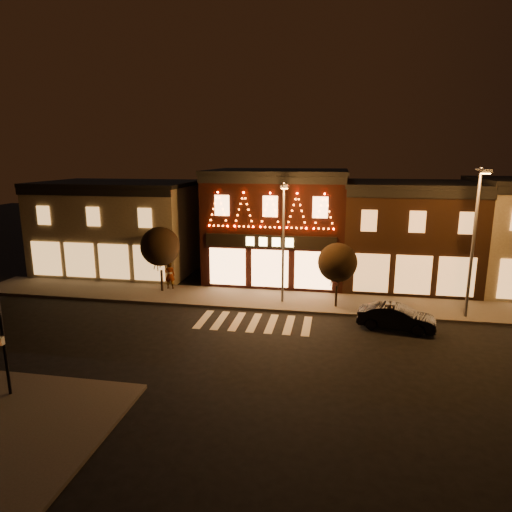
# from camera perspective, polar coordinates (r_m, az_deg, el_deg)

# --- Properties ---
(ground) EXTENTS (120.00, 120.00, 0.00)m
(ground) POSITION_cam_1_polar(r_m,az_deg,el_deg) (22.15, -2.16, -12.20)
(ground) COLOR black
(ground) RESTS_ON ground
(sidewalk_far) EXTENTS (44.00, 4.00, 0.15)m
(sidewalk_far) POSITION_cam_1_polar(r_m,az_deg,el_deg) (29.21, 5.08, -5.79)
(sidewalk_far) COLOR #47423D
(sidewalk_far) RESTS_ON ground
(sidewalk_near) EXTENTS (7.00, 7.00, 0.15)m
(sidewalk_near) POSITION_cam_1_polar(r_m,az_deg,el_deg) (18.71, -28.80, -18.63)
(sidewalk_near) COLOR #47423D
(sidewalk_near) RESTS_ON ground
(building_left) EXTENTS (12.20, 8.28, 7.30)m
(building_left) POSITION_cam_1_polar(r_m,az_deg,el_deg) (38.24, -16.95, 3.65)
(building_left) COLOR #756953
(building_left) RESTS_ON ground
(building_pulp) EXTENTS (10.20, 8.34, 8.30)m
(building_pulp) POSITION_cam_1_polar(r_m,az_deg,el_deg) (34.25, 2.80, 4.04)
(building_pulp) COLOR black
(building_pulp) RESTS_ON ground
(building_right_a) EXTENTS (9.20, 8.28, 7.50)m
(building_right_a) POSITION_cam_1_polar(r_m,az_deg,el_deg) (34.44, 18.68, 2.75)
(building_right_a) COLOR #321D11
(building_right_a) RESTS_ON ground
(streetlamp_mid) EXTENTS (0.54, 1.74, 7.58)m
(streetlamp_mid) POSITION_cam_1_polar(r_m,az_deg,el_deg) (27.62, 3.52, 2.84)
(streetlamp_mid) COLOR #59595E
(streetlamp_mid) RESTS_ON sidewalk_far
(streetlamp_right) EXTENTS (0.63, 1.97, 8.57)m
(streetlamp_right) POSITION_cam_1_polar(r_m,az_deg,el_deg) (27.56, 26.21, 2.75)
(streetlamp_right) COLOR #59595E
(streetlamp_right) RESTS_ON sidewalk_far
(tree_left) EXTENTS (2.68, 2.68, 4.48)m
(tree_left) POSITION_cam_1_polar(r_m,az_deg,el_deg) (31.01, -12.16, 1.19)
(tree_left) COLOR black
(tree_left) RESTS_ON sidewalk_far
(tree_right) EXTENTS (2.40, 2.40, 4.01)m
(tree_right) POSITION_cam_1_polar(r_m,az_deg,el_deg) (27.62, 10.38, -0.83)
(tree_right) COLOR black
(tree_right) RESTS_ON sidewalk_far
(dark_sedan) EXTENTS (4.31, 2.16, 1.36)m
(dark_sedan) POSITION_cam_1_polar(r_m,az_deg,el_deg) (25.80, 17.50, -7.48)
(dark_sedan) COLOR black
(dark_sedan) RESTS_ON ground
(pedestrian) EXTENTS (0.76, 0.55, 1.92)m
(pedestrian) POSITION_cam_1_polar(r_m,az_deg,el_deg) (31.93, -10.96, -2.43)
(pedestrian) COLOR gray
(pedestrian) RESTS_ON sidewalk_far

